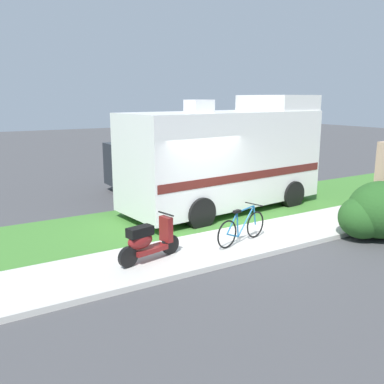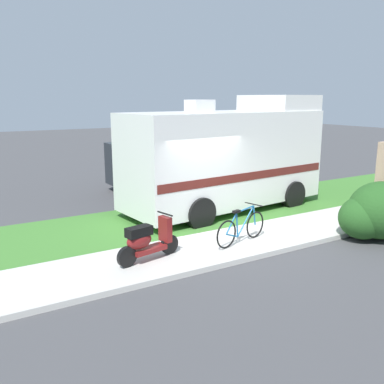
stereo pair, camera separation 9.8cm
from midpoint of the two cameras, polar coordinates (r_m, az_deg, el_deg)
ground_plane at (r=11.53m, az=3.02°, el=-5.36°), size 80.00×80.00×0.00m
sidewalk at (r=10.59m, az=6.69°, el=-6.73°), size 24.00×2.00×0.12m
grass_strip at (r=12.73m, az=-0.77°, el=-3.42°), size 24.00×3.40×0.08m
motorhome_rv at (r=13.41m, az=4.90°, el=4.74°), size 6.73×2.94×3.63m
scooter at (r=9.12m, az=-5.81°, el=-6.47°), size 1.56×0.60×0.97m
bicycle at (r=10.28m, az=6.91°, el=-4.77°), size 1.72×0.59×0.89m
pickup_truck_near at (r=16.82m, az=-3.63°, el=3.78°), size 5.46×2.08×1.86m
bush_by_porch at (r=11.74m, az=24.03°, el=-2.63°), size 2.06×1.54×1.46m
bottle_green at (r=14.50m, az=21.70°, el=-1.60°), size 0.08×0.08×0.23m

